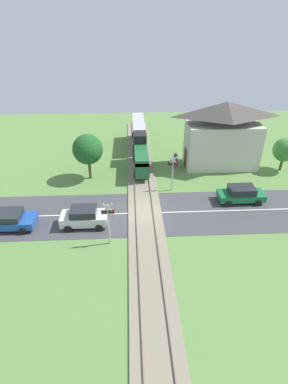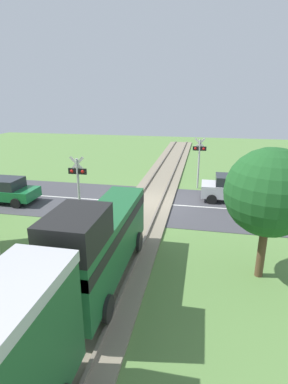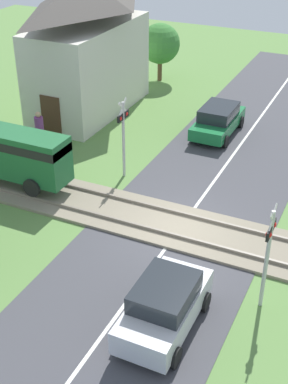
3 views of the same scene
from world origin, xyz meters
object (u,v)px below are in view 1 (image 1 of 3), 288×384
crossing_signal_west_approach (108,219)px  car_behind_queue (6,220)px  train (140,141)px  car_near_crossing (84,217)px  crossing_signal_east_approach (173,169)px  pedestrian_by_station (175,160)px  car_far_side (241,194)px  station_building (223,136)px

crossing_signal_west_approach → car_behind_queue: bearing=164.3°
train → car_near_crossing: size_ratio=3.74×
crossing_signal_east_approach → pedestrian_by_station: size_ratio=2.05×
pedestrian_by_station → crossing_signal_east_approach: bearing=-101.5°
car_far_side → crossing_signal_west_approach: crossing_signal_west_approach is taller
train → pedestrian_by_station: 5.03m
car_behind_queue → station_building: 22.20m
crossing_signal_west_approach → crossing_signal_east_approach: (5.50, 7.43, 0.00)m
pedestrian_by_station → car_near_crossing: bearing=-130.2°
crossing_signal_west_approach → crossing_signal_east_approach: 9.25m
car_far_side → crossing_signal_east_approach: crossing_signal_east_approach is taller
crossing_signal_east_approach → pedestrian_by_station: (1.03, 5.04, -1.44)m
crossing_signal_west_approach → car_far_side: bearing=24.4°
pedestrian_by_station → car_behind_queue: bearing=-145.1°
station_building → pedestrian_by_station: 5.56m
car_near_crossing → train: bearing=70.0°
crossing_signal_east_approach → car_far_side: bearing=-21.2°
train → crossing_signal_west_approach: (-2.75, -15.61, 0.35)m
train → car_behind_queue: 17.23m
train → car_far_side: train is taller
crossing_signal_west_approach → station_building: (11.42, 12.52, 1.21)m
train → station_building: station_building is taller
car_near_crossing → car_behind_queue: car_near_crossing is taller
train → car_behind_queue: train is taller
train → station_building: bearing=-19.6°
pedestrian_by_station → crossing_signal_west_approach: bearing=-117.6°
train → car_far_side: (8.61, -10.46, -1.09)m
car_behind_queue → station_building: size_ratio=0.54×
car_far_side → pedestrian_by_station: size_ratio=2.36×
car_near_crossing → crossing_signal_west_approach: bearing=-47.3°
pedestrian_by_station → train: bearing=140.3°
car_far_side → car_near_crossing: bearing=-167.9°
car_far_side → pedestrian_by_station: (-4.84, 7.32, 0.00)m
station_building → car_near_crossing: bearing=-142.8°
car_behind_queue → crossing_signal_east_approach: 14.62m
car_behind_queue → crossing_signal_west_approach: (8.10, -2.28, 1.46)m
car_far_side → car_behind_queue: 19.68m
pedestrian_by_station → station_building: bearing=0.6°
crossing_signal_east_approach → pedestrian_by_station: crossing_signal_east_approach is taller
car_behind_queue → station_building: station_building is taller
train → crossing_signal_west_approach: size_ratio=3.89×
car_far_side → station_building: (0.05, 7.36, 2.65)m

